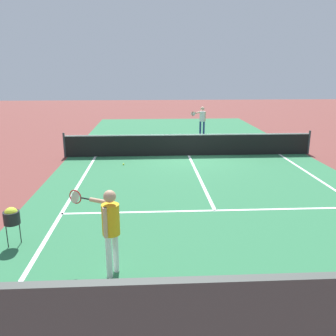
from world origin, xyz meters
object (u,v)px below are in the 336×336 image
at_px(net, 189,145).
at_px(player_near, 110,223).
at_px(player_far, 202,118).
at_px(ball_hopper, 11,216).
at_px(tennis_ball_near_net, 123,164).

height_order(net, player_near, player_near).
bearing_deg(player_far, net, -104.78).
bearing_deg(net, player_near, -104.91).
bearing_deg(net, ball_hopper, -120.18).
bearing_deg(ball_hopper, net, 59.82).
distance_m(player_near, ball_hopper, 2.57).
bearing_deg(tennis_ball_near_net, player_far, 57.48).
bearing_deg(player_far, player_near, -104.87).
bearing_deg(player_far, ball_hopper, -114.76).
xyz_separation_m(net, ball_hopper, (-4.71, -8.10, 0.18)).
distance_m(player_near, player_far, 14.78).
height_order(player_far, tennis_ball_near_net, player_far).
distance_m(player_near, tennis_ball_near_net, 7.93).
distance_m(net, tennis_ball_near_net, 3.19).
distance_m(player_far, ball_hopper, 14.37).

